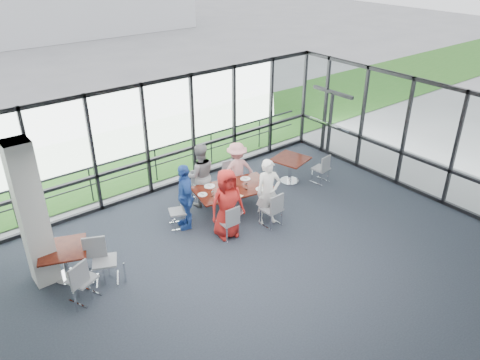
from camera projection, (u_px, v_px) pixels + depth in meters
floor at (266, 283)px, 9.91m from camera, size 12.00×10.00×0.02m
ceiling at (270, 144)px, 8.42m from camera, size 12.00×10.00×0.04m
curtain_wall_back at (146, 141)px, 12.65m from camera, size 12.00×0.10×3.20m
curtain_wall_right at (437, 144)px, 12.45m from camera, size 0.10×10.00×3.20m
exit_door at (330, 124)px, 15.31m from camera, size 0.12×1.60×2.10m
structural_column at (32, 215)px, 9.29m from camera, size 0.50×0.50×3.20m
apron at (84, 140)px, 16.88m from camera, size 80.00×70.00×0.02m
grass_strip at (108, 157)px, 15.48m from camera, size 80.00×5.00×0.01m
guard_rail at (140, 169)px, 13.58m from camera, size 12.00×0.06×0.06m
main_table at (233, 192)px, 12.12m from camera, size 2.15×1.46×0.75m
side_table_left at (63, 253)px, 9.77m from camera, size 1.22×1.22×0.75m
side_table_right at (290, 162)px, 13.70m from camera, size 1.14×1.14×0.75m
diner_near_left at (227, 204)px, 11.08m from camera, size 0.95×0.70×1.77m
diner_near_right at (268, 192)px, 11.63m from camera, size 0.75×0.66×1.73m
diner_far_left at (200, 175)px, 12.40m from camera, size 0.99×0.80×1.77m
diner_far_right at (237, 170)px, 12.92m from camera, size 1.12×0.77×1.58m
diner_end at (185, 196)px, 11.45m from camera, size 0.85×1.13×1.72m
chair_main_nl at (228, 221)px, 11.23m from camera, size 0.43×0.43×0.87m
chair_main_nr at (271, 209)px, 11.68m from camera, size 0.47×0.47×0.92m
chair_main_fl at (202, 185)px, 12.90m from camera, size 0.45×0.45×0.81m
chair_main_fr at (235, 178)px, 13.17m from camera, size 0.55×0.55×0.92m
chair_main_end at (178, 211)px, 11.64m from camera, size 0.55×0.55×0.86m
chair_spare_la at (82, 279)px, 9.25m from camera, size 0.64×0.64×0.99m
chair_spare_lb at (105, 261)px, 9.75m from camera, size 0.65×0.65×1.00m
chair_spare_r at (321, 169)px, 13.76m from camera, size 0.48×0.48×0.88m
plate_nl at (219, 198)px, 11.59m from camera, size 0.26×0.26×0.01m
plate_nr at (260, 189)px, 11.99m from camera, size 0.25×0.25×0.01m
plate_fl at (210, 186)px, 12.13m from camera, size 0.28×0.28×0.01m
plate_fr at (245, 179)px, 12.50m from camera, size 0.27×0.27×0.01m
plate_end at (203, 195)px, 11.74m from camera, size 0.24×0.24×0.01m
tumbler_a at (228, 191)px, 11.77m from camera, size 0.07×0.07×0.14m
tumbler_b at (246, 187)px, 11.96m from camera, size 0.08×0.08×0.15m
tumbler_c at (229, 181)px, 12.25m from camera, size 0.08×0.08×0.15m
tumbler_d at (212, 194)px, 11.65m from camera, size 0.06×0.06×0.13m
menu_a at (237, 197)px, 11.65m from camera, size 0.32×0.26×0.00m
menu_b at (266, 185)px, 12.20m from camera, size 0.36×0.33×0.00m
menu_c at (229, 180)px, 12.45m from camera, size 0.32×0.24×0.00m
condiment_caddy at (234, 185)px, 12.14m from camera, size 0.10×0.07×0.04m
ketchup_bottle at (233, 184)px, 12.05m from camera, size 0.06×0.06×0.18m
green_bottle at (235, 183)px, 12.10m from camera, size 0.05×0.05×0.20m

